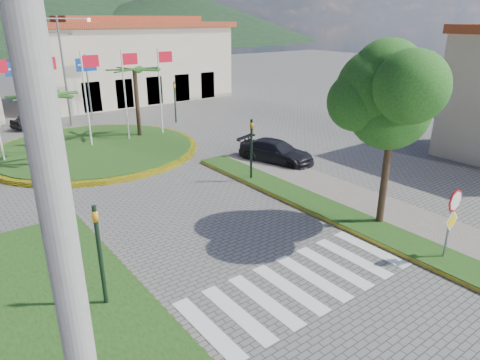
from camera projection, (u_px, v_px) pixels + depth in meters
ground at (415, 360)px, 10.38m from camera, size 160.00×160.00×0.00m
sidewalk_right at (459, 249)px, 15.24m from camera, size 4.00×28.00×0.15m
verge_right at (441, 259)px, 14.56m from camera, size 1.60×28.00×0.18m
median_left at (65, 333)px, 11.13m from camera, size 5.00×14.00×0.18m
crosswalk at (298, 284)px, 13.35m from camera, size 8.00×3.00×0.01m
roundabout_island at (95, 149)px, 26.70m from camera, size 12.70×12.70×6.00m
stop_sign at (452, 214)px, 13.98m from camera, size 0.80×0.11×2.65m
deciduous_tree at (395, 96)px, 15.39m from camera, size 3.60×3.60×6.80m
utility_pole at (79, 346)px, 4.54m from camera, size 0.32×0.32×9.00m
traffic_light_left at (99, 248)px, 11.58m from camera, size 0.15×0.18×3.20m
traffic_light_right at (251, 144)px, 21.18m from camera, size 0.15×0.18×3.20m
traffic_light_far at (175, 98)px, 33.58m from camera, size 0.18×0.15×3.20m
direction_sign_west at (19, 81)px, 31.05m from camera, size 1.60×0.14×5.20m
direction_sign_east at (87, 76)px, 33.89m from camera, size 1.60×0.14×5.20m
street_lamp_centre at (63, 66)px, 31.69m from camera, size 4.80×0.16×8.00m
building_right at (133, 60)px, 42.95m from camera, size 19.08×9.54×8.05m
hill_far_east at (177, 15)px, 147.37m from camera, size 120.00×120.00×18.00m
car_dark_a at (35, 120)px, 32.48m from camera, size 3.79×2.59×1.20m
car_dark_b at (138, 96)px, 41.75m from camera, size 4.34×2.54×1.35m
car_side_right at (276, 152)px, 24.42m from camera, size 3.12×4.84×1.30m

